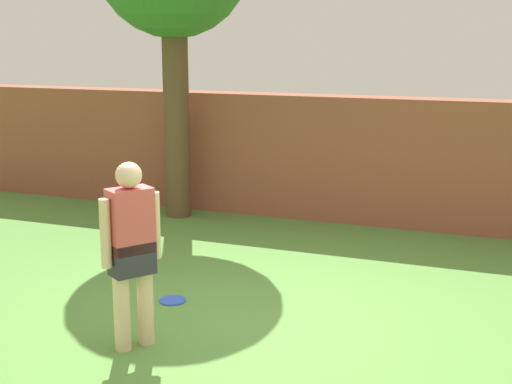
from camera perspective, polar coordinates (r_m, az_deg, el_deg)
ground_plane at (r=6.68m, az=-0.75°, el=-10.74°), size 40.00×40.00×0.00m
brick_wall at (r=10.70m, az=0.08°, el=3.12°), size 12.02×0.50×1.80m
person at (r=6.05m, az=-9.97°, el=-4.36°), size 0.38×0.46×1.62m
frisbee_blue at (r=7.31m, az=-6.72°, el=-8.65°), size 0.27×0.27×0.02m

